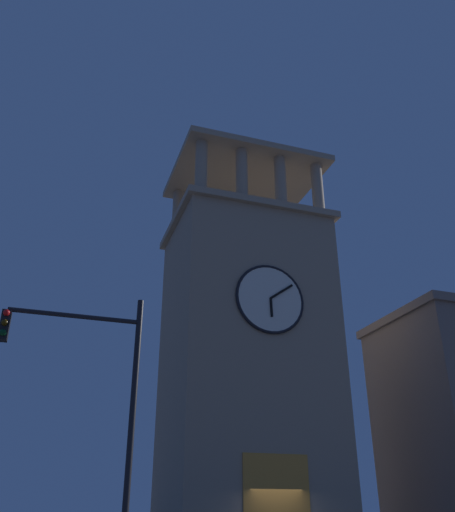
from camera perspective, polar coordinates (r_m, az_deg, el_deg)
clocktower at (r=30.66m, az=2.10°, el=-10.83°), size 9.18×7.52×24.66m
traffic_signal_near at (r=13.99m, az=-13.89°, el=-13.18°), size 3.44×0.41×6.64m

